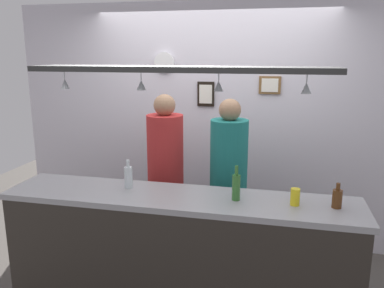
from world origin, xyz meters
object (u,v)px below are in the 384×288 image
Objects in this scene: bottle_soda_clear at (128,177)px; wall_clock at (164,63)px; person_right_teal_shirt at (229,172)px; bottle_beer_brown_stubby at (337,198)px; bottle_beer_green_import at (236,186)px; person_middle_red_shirt at (165,166)px; picture_frame_crest at (206,94)px; drink_can at (295,197)px; picture_frame_upper_small at (270,85)px.

bottle_soda_clear is 1.57m from wall_clock.
person_right_teal_shirt is 1.10m from bottle_beer_brown_stubby.
bottle_beer_brown_stubby is 0.82× the size of wall_clock.
bottle_beer_green_import is at bearing -179.40° from bottle_beer_brown_stubby.
person_middle_red_shirt is 0.96m from picture_frame_crest.
drink_can is 0.55× the size of wall_clock.
bottle_soda_clear is 1.89× the size of drink_can.
bottle_soda_clear is 1.29m from drink_can.
picture_frame_crest is 0.56m from wall_clock.
picture_frame_crest reaches higher than drink_can.
person_right_teal_shirt is at bearing 101.88° from bottle_beer_green_import.
bottle_beer_brown_stubby is 1.92m from picture_frame_crest.
person_right_teal_shirt reaches higher than bottle_beer_green_import.
person_right_teal_shirt is 0.73m from bottle_beer_green_import.
bottle_beer_green_import is at bearing -43.24° from person_middle_red_shirt.
wall_clock is (-0.45, -0.01, 0.32)m from picture_frame_crest.
drink_can is 0.47× the size of picture_frame_crest.
person_middle_red_shirt is 0.64m from bottle_soda_clear.
picture_frame_upper_small reaches higher than bottle_beer_green_import.
wall_clock reaches higher than person_right_teal_shirt.
picture_frame_crest is 1.18× the size of wall_clock.
picture_frame_crest is at bearing 180.00° from picture_frame_upper_small.
bottle_beer_brown_stubby is 1.48× the size of drink_can.
picture_frame_upper_small is (0.17, 1.40, 0.63)m from bottle_beer_green_import.
bottle_beer_brown_stubby is (1.45, -0.69, 0.06)m from person_middle_red_shirt.
bottle_soda_clear is at bearing -105.60° from picture_frame_crest.
drink_can is (0.42, -0.01, -0.04)m from bottle_beer_green_import.
bottle_beer_brown_stubby is at bearing -49.24° from picture_frame_crest.
bottle_soda_clear is (-0.72, -0.62, 0.10)m from person_right_teal_shirt.
picture_frame_upper_small reaches higher than bottle_beer_brown_stubby.
picture_frame_upper_small is 1.14m from wall_clock.
person_middle_red_shirt is 1.36m from drink_can.
picture_frame_crest is at bearing 70.31° from person_middle_red_shirt.
bottle_beer_green_import is 1.54m from picture_frame_upper_small.
bottle_beer_brown_stubby is 0.69× the size of picture_frame_crest.
bottle_beer_brown_stubby is at bearing -69.02° from picture_frame_upper_small.
person_middle_red_shirt is at bearing 154.34° from bottle_beer_brown_stubby.
drink_can is at bearing -51.42° from person_right_teal_shirt.
person_right_teal_shirt is 7.65× the size of picture_frame_upper_small.
bottle_beer_brown_stubby reaches higher than drink_can.
bottle_soda_clear is 0.88× the size of bottle_beer_green_import.
picture_frame_upper_small is (0.66, 0.00, 0.11)m from picture_frame_crest.
person_right_teal_shirt is at bearing -114.35° from picture_frame_upper_small.
person_middle_red_shirt is 9.50× the size of bottle_beer_brown_stubby.
bottle_soda_clear is at bearing -128.08° from picture_frame_upper_small.
bottle_beer_green_import is (-0.70, -0.01, 0.03)m from bottle_beer_brown_stubby.
picture_frame_upper_small is at bearing 100.13° from drink_can.
person_right_teal_shirt is at bearing -40.61° from wall_clock.
bottle_beer_brown_stubby is (0.85, -0.69, 0.08)m from person_right_teal_shirt.
person_middle_red_shirt is 7.77× the size of wall_clock.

